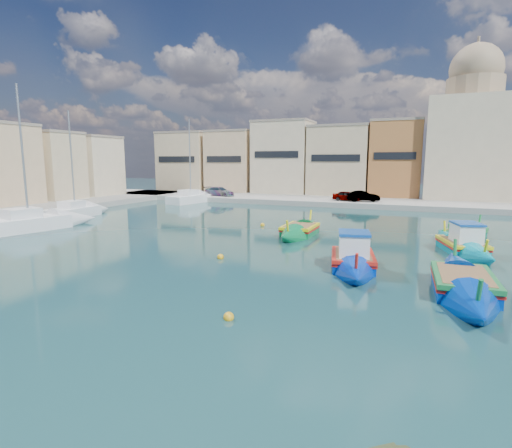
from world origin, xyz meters
The scene contains 14 objects.
ground centered at (0.00, 0.00, 0.00)m, with size 160.00×160.00×0.00m, color #123738.
north_quay centered at (0.00, 32.00, 0.30)m, with size 80.00×8.00×0.60m, color gray.
north_townhouses centered at (6.68, 39.36, 5.00)m, with size 83.20×7.87×10.19m.
church_block centered at (10.00, 40.00, 8.41)m, with size 10.00×10.00×19.10m.
parked_cars centered at (-9.84, 30.50, 1.19)m, with size 22.57×2.32×1.21m.
luzzu_turquoise_cabin centered at (7.23, 9.24, 0.33)m, with size 4.07×8.76×2.75m.
luzzu_blue_cabin centered at (1.93, 3.34, 0.35)m, with size 3.56×8.29×2.85m.
luzzu_cyan_mid centered at (7.77, 13.86, 0.25)m, with size 4.89×8.10×2.37m.
luzzu_green centered at (-2.96, 10.77, 0.27)m, with size 2.14×7.95×2.50m.
luzzu_blue_south centered at (6.65, 1.24, 0.28)m, with size 2.52×9.48×2.71m.
yacht_north centered at (-21.47, 27.82, 0.44)m, with size 3.66×8.54×11.04m.
yacht_midnorth centered at (-24.97, 12.63, 0.41)m, with size 2.52×7.46×10.47m.
yacht_mid centered at (-21.97, 6.06, 0.45)m, with size 4.45×9.47×11.54m.
mooring_buoys centered at (2.24, 7.12, 0.08)m, with size 23.84×26.12×0.36m.
Camera 1 is at (4.89, -16.20, 5.25)m, focal length 28.00 mm.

